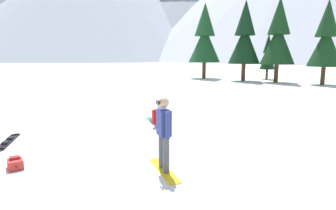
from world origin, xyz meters
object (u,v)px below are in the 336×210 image
object	(u,v)px
pine_tree_short	(205,38)
pine_tree_young	(245,37)
pine_tree_tall	(326,39)
backpack_red	(15,163)
loose_snowboard_far_spare	(8,141)
snowboarder_foreground	(164,133)
snowboarder_midground	(159,117)
pine_tree_slender	(268,54)
pine_tree_broad	(278,36)

from	to	relation	value
pine_tree_short	pine_tree_young	size ratio (longest dim) A/B	1.04
pine_tree_tall	pine_tree_young	distance (m)	7.34
pine_tree_young	backpack_red	bearing A→B (deg)	-104.68
loose_snowboard_far_spare	backpack_red	bearing A→B (deg)	-46.69
snowboarder_foreground	pine_tree_tall	world-z (taller)	pine_tree_tall
snowboarder_foreground	pine_tree_short	size ratio (longest dim) A/B	0.20
backpack_red	pine_tree_young	bearing A→B (deg)	75.32
snowboarder_foreground	snowboarder_midground	world-z (taller)	snowboarder_foreground
snowboarder_foreground	pine_tree_short	distance (m)	27.82
pine_tree_slender	pine_tree_young	bearing A→B (deg)	-133.92
snowboarder_foreground	pine_tree_slender	xyz separation A→B (m)	(5.95, 27.67, 1.84)
snowboarder_foreground	pine_tree_broad	xyz separation A→B (m)	(6.27, 23.67, 3.51)
loose_snowboard_far_spare	pine_tree_slender	world-z (taller)	pine_tree_slender
loose_snowboard_far_spare	pine_tree_young	xyz separation A→B (m)	(8.32, 23.58, 4.41)
loose_snowboard_far_spare	pine_tree_broad	size ratio (longest dim) A/B	0.23
pine_tree_broad	pine_tree_young	size ratio (longest dim) A/B	0.99
pine_tree_short	pine_tree_slender	bearing A→B (deg)	0.95
snowboarder_foreground	pine_tree_short	xyz separation A→B (m)	(-1.01, 27.56, 3.71)
snowboarder_foreground	pine_tree_tall	size ratio (longest dim) A/B	0.23
snowboarder_midground	pine_tree_slender	bearing A→B (deg)	73.38
loose_snowboard_far_spare	pine_tree_slender	bearing A→B (deg)	67.31
pine_tree_short	pine_tree_slender	world-z (taller)	pine_tree_short
pine_tree_tall	pine_tree_slender	size ratio (longest dim) A/B	1.48
backpack_red	snowboarder_midground	bearing A→B (deg)	63.32
snowboarder_midground	backpack_red	xyz separation A→B (m)	(-2.35, -4.69, -0.21)
pine_tree_short	loose_snowboard_far_spare	bearing A→B (deg)	-98.83
pine_tree_short	pine_tree_slender	xyz separation A→B (m)	(6.96, 0.12, -1.87)
loose_snowboard_far_spare	backpack_red	world-z (taller)	backpack_red
loose_snowboard_far_spare	pine_tree_tall	bearing A→B (deg)	54.01
pine_tree_slender	pine_tree_broad	world-z (taller)	pine_tree_broad
pine_tree_slender	pine_tree_short	bearing A→B (deg)	-179.05
loose_snowboard_far_spare	pine_tree_slender	distance (m)	28.76
backpack_red	pine_tree_short	xyz separation A→B (m)	(2.41, 28.07, 4.48)
snowboarder_foreground	pine_tree_young	size ratio (longest dim) A/B	0.21
snowboarder_midground	pine_tree_young	world-z (taller)	pine_tree_young
snowboarder_midground	pine_tree_slender	size ratio (longest dim) A/B	0.34
pine_tree_slender	loose_snowboard_far_spare	bearing A→B (deg)	-112.69
pine_tree_tall	pine_tree_slender	distance (m)	7.07
snowboarder_midground	snowboarder_foreground	bearing A→B (deg)	-75.68
backpack_red	snowboarder_foreground	bearing A→B (deg)	8.62
pine_tree_tall	pine_tree_broad	xyz separation A→B (m)	(-3.72, 1.65, 0.35)
pine_tree_slender	pine_tree_broad	size ratio (longest dim) A/B	0.62
snowboarder_foreground	pine_tree_slender	world-z (taller)	pine_tree_slender
snowboarder_foreground	loose_snowboard_far_spare	xyz separation A→B (m)	(-5.09, 1.26, -0.87)
backpack_red	pine_tree_slender	size ratio (longest dim) A/B	0.11
loose_snowboard_far_spare	pine_tree_short	bearing A→B (deg)	81.17
pine_tree_short	pine_tree_broad	size ratio (longest dim) A/B	1.05
snowboarder_foreground	pine_tree_slender	size ratio (longest dim) A/B	0.34
snowboarder_foreground	pine_tree_broad	distance (m)	24.74
pine_tree_tall	pine_tree_short	size ratio (longest dim) A/B	0.88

